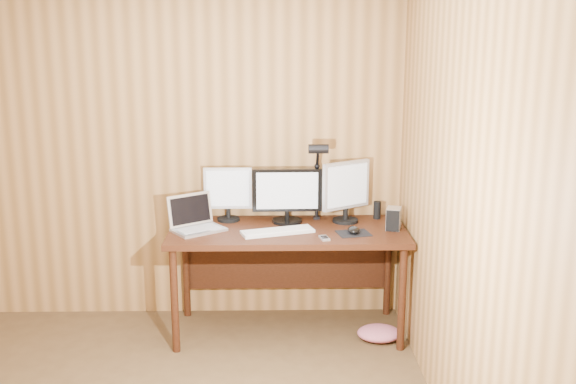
{
  "coord_description": "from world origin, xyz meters",
  "views": [
    {
      "loc": [
        0.85,
        -2.75,
        2.05
      ],
      "look_at": [
        0.93,
        1.58,
        1.02
      ],
      "focal_mm": 42.0,
      "sensor_mm": 36.0,
      "label": 1
    }
  ],
  "objects_px": {
    "monitor_center": "(287,195)",
    "mouse": "(354,230)",
    "laptop": "(195,221)",
    "keyboard": "(278,231)",
    "monitor_left": "(228,193)",
    "hard_drive": "(394,219)",
    "phone": "(324,238)",
    "monitor_right": "(346,190)",
    "speaker": "(377,210)",
    "desk_lamp": "(318,170)",
    "desk": "(288,243)"
  },
  "relations": [
    {
      "from": "monitor_left",
      "to": "laptop",
      "type": "height_order",
      "value": "monitor_left"
    },
    {
      "from": "phone",
      "to": "monitor_center",
      "type": "bearing_deg",
      "value": 108.72
    },
    {
      "from": "monitor_right",
      "to": "laptop",
      "type": "height_order",
      "value": "monitor_right"
    },
    {
      "from": "monitor_center",
      "to": "mouse",
      "type": "height_order",
      "value": "monitor_center"
    },
    {
      "from": "phone",
      "to": "desk_lamp",
      "type": "relative_size",
      "value": 0.18
    },
    {
      "from": "monitor_right",
      "to": "speaker",
      "type": "height_order",
      "value": "monitor_right"
    },
    {
      "from": "hard_drive",
      "to": "desk_lamp",
      "type": "relative_size",
      "value": 0.26
    },
    {
      "from": "desk",
      "to": "monitor_right",
      "type": "relative_size",
      "value": 3.71
    },
    {
      "from": "hard_drive",
      "to": "monitor_left",
      "type": "bearing_deg",
      "value": -175.79
    },
    {
      "from": "desk",
      "to": "monitor_right",
      "type": "height_order",
      "value": "monitor_right"
    },
    {
      "from": "monitor_center",
      "to": "desk_lamp",
      "type": "height_order",
      "value": "desk_lamp"
    },
    {
      "from": "laptop",
      "to": "mouse",
      "type": "relative_size",
      "value": 3.45
    },
    {
      "from": "laptop",
      "to": "keyboard",
      "type": "relative_size",
      "value": 0.82
    },
    {
      "from": "monitor_right",
      "to": "mouse",
      "type": "distance_m",
      "value": 0.35
    },
    {
      "from": "monitor_center",
      "to": "mouse",
      "type": "bearing_deg",
      "value": -34.02
    },
    {
      "from": "speaker",
      "to": "desk_lamp",
      "type": "height_order",
      "value": "desk_lamp"
    },
    {
      "from": "keyboard",
      "to": "phone",
      "type": "distance_m",
      "value": 0.33
    },
    {
      "from": "hard_drive",
      "to": "laptop",
      "type": "bearing_deg",
      "value": -164.87
    },
    {
      "from": "hard_drive",
      "to": "phone",
      "type": "bearing_deg",
      "value": -140.14
    },
    {
      "from": "keyboard",
      "to": "speaker",
      "type": "height_order",
      "value": "speaker"
    },
    {
      "from": "speaker",
      "to": "keyboard",
      "type": "bearing_deg",
      "value": -154.29
    },
    {
      "from": "monitor_left",
      "to": "hard_drive",
      "type": "relative_size",
      "value": 2.46
    },
    {
      "from": "monitor_left",
      "to": "phone",
      "type": "distance_m",
      "value": 0.81
    },
    {
      "from": "monitor_center",
      "to": "keyboard",
      "type": "height_order",
      "value": "monitor_center"
    },
    {
      "from": "monitor_center",
      "to": "monitor_left",
      "type": "xyz_separation_m",
      "value": [
        -0.41,
        0.05,
        0.01
      ]
    },
    {
      "from": "desk",
      "to": "laptop",
      "type": "relative_size",
      "value": 3.9
    },
    {
      "from": "keyboard",
      "to": "speaker",
      "type": "relative_size",
      "value": 3.98
    },
    {
      "from": "monitor_left",
      "to": "speaker",
      "type": "bearing_deg",
      "value": 1.26
    },
    {
      "from": "monitor_right",
      "to": "speaker",
      "type": "distance_m",
      "value": 0.3
    },
    {
      "from": "desk",
      "to": "mouse",
      "type": "xyz_separation_m",
      "value": [
        0.43,
        -0.19,
        0.15
      ]
    },
    {
      "from": "speaker",
      "to": "desk_lamp",
      "type": "xyz_separation_m",
      "value": [
        -0.43,
        -0.07,
        0.31
      ]
    },
    {
      "from": "monitor_left",
      "to": "monitor_right",
      "type": "xyz_separation_m",
      "value": [
        0.82,
        -0.05,
        0.03
      ]
    },
    {
      "from": "desk_lamp",
      "to": "monitor_left",
      "type": "bearing_deg",
      "value": 163.47
    },
    {
      "from": "desk",
      "to": "speaker",
      "type": "relative_size",
      "value": 12.69
    },
    {
      "from": "monitor_left",
      "to": "phone",
      "type": "xyz_separation_m",
      "value": [
        0.65,
        -0.45,
        -0.2
      ]
    },
    {
      "from": "laptop",
      "to": "hard_drive",
      "type": "distance_m",
      "value": 1.34
    },
    {
      "from": "laptop",
      "to": "hard_drive",
      "type": "bearing_deg",
      "value": -36.07
    },
    {
      "from": "monitor_right",
      "to": "mouse",
      "type": "relative_size",
      "value": 3.62
    },
    {
      "from": "desk",
      "to": "keyboard",
      "type": "bearing_deg",
      "value": -112.99
    },
    {
      "from": "monitor_center",
      "to": "monitor_left",
      "type": "bearing_deg",
      "value": 171.57
    },
    {
      "from": "monitor_right",
      "to": "speaker",
      "type": "relative_size",
      "value": 3.42
    },
    {
      "from": "mouse",
      "to": "hard_drive",
      "type": "xyz_separation_m",
      "value": [
        0.28,
        0.1,
        0.05
      ]
    },
    {
      "from": "laptop",
      "to": "keyboard",
      "type": "xyz_separation_m",
      "value": [
        0.56,
        -0.09,
        -0.05
      ]
    },
    {
      "from": "phone",
      "to": "monitor_right",
      "type": "bearing_deg",
      "value": 54.21
    },
    {
      "from": "monitor_right",
      "to": "desk_lamp",
      "type": "xyz_separation_m",
      "value": [
        -0.2,
        0.01,
        0.14
      ]
    },
    {
      "from": "monitor_left",
      "to": "monitor_right",
      "type": "relative_size",
      "value": 0.88
    },
    {
      "from": "monitor_right",
      "to": "phone",
      "type": "height_order",
      "value": "monitor_right"
    },
    {
      "from": "monitor_right",
      "to": "hard_drive",
      "type": "bearing_deg",
      "value": -63.02
    },
    {
      "from": "monitor_left",
      "to": "mouse",
      "type": "height_order",
      "value": "monitor_left"
    },
    {
      "from": "monitor_right",
      "to": "keyboard",
      "type": "xyz_separation_m",
      "value": [
        -0.48,
        -0.26,
        -0.22
      ]
    }
  ]
}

